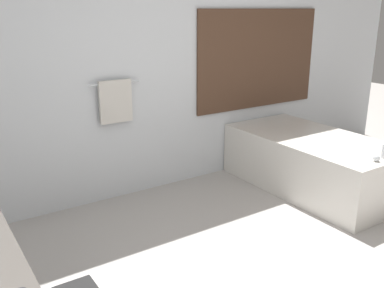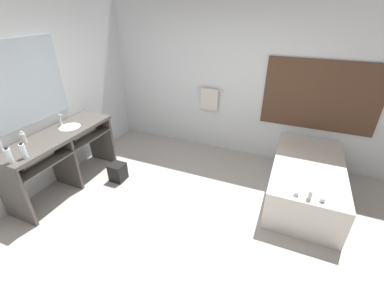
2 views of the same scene
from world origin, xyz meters
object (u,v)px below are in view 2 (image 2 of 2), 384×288
at_px(water_bottle_3, 23,151).
at_px(waste_bin, 118,172).
at_px(bathtub, 306,178).
at_px(water_bottle_2, 9,156).
at_px(soap_dispenser, 23,138).

xyz_separation_m(water_bottle_3, waste_bin, (0.44, 1.03, -0.85)).
height_order(bathtub, waste_bin, bathtub).
distance_m(water_bottle_3, waste_bin, 1.40).
height_order(bathtub, water_bottle_3, water_bottle_3).
xyz_separation_m(water_bottle_2, waste_bin, (0.50, 1.16, -0.85)).
bearing_deg(water_bottle_3, water_bottle_2, -112.64).
height_order(water_bottle_3, soap_dispenser, water_bottle_3).
bearing_deg(waste_bin, water_bottle_3, -113.19).
distance_m(water_bottle_2, waste_bin, 1.53).
xyz_separation_m(bathtub, soap_dispenser, (-3.55, -1.51, 0.67)).
xyz_separation_m(water_bottle_2, water_bottle_3, (0.06, 0.14, 0.00)).
distance_m(water_bottle_2, soap_dispenser, 0.49).
xyz_separation_m(bathtub, waste_bin, (-2.77, -0.73, -0.16)).
bearing_deg(water_bottle_2, soap_dispenser, 125.70).
xyz_separation_m(bathtub, water_bottle_2, (-3.27, -1.90, 0.69)).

